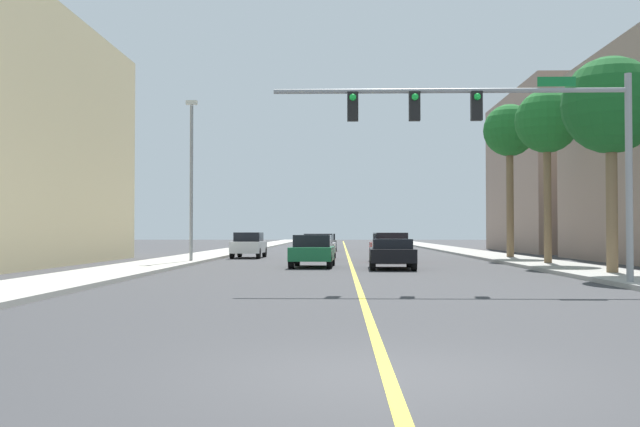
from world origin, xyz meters
name	(u,v)px	position (x,y,z in m)	size (l,w,h in m)	color
ground	(348,255)	(0.00, 42.00, 0.00)	(192.00, 192.00, 0.00)	#38383A
sidewalk_left	(216,254)	(-8.95, 42.00, 0.07)	(3.13, 168.00, 0.15)	#B2ADA3
sidewalk_right	(481,254)	(8.95, 42.00, 0.07)	(3.13, 168.00, 0.15)	#9E9B93
lane_marking_center	(348,255)	(0.00, 42.00, 0.00)	(0.16, 144.00, 0.01)	yellow
building_right_far	(572,173)	(18.15, 51.86, 6.32)	(10.26, 18.18, 12.64)	gray
traffic_signal_mast	(504,126)	(4.22, 13.33, 4.64)	(10.34, 0.36, 6.00)	gray
street_lamp	(191,172)	(-7.88, 28.30, 4.55)	(0.56, 0.28, 7.95)	gray
palm_near	(611,107)	(9.05, 18.20, 5.99)	(3.43, 3.43, 7.62)	brown
palm_mid	(547,124)	(9.06, 26.30, 6.59)	(2.92, 2.92, 8.01)	brown
palm_far	(510,133)	(9.18, 34.40, 7.23)	(2.98, 2.98, 8.73)	brown
car_black	(392,253)	(1.68, 23.42, 0.69)	(1.98, 4.24, 1.28)	black
car_white	(249,245)	(-6.03, 36.42, 0.79)	(1.84, 4.01, 1.54)	white
car_gray	(325,242)	(-1.78, 52.25, 0.72)	(1.98, 3.97, 1.42)	slate
car_silver	(319,246)	(-1.73, 34.43, 0.76)	(1.92, 3.93, 1.47)	#BCBCC1
car_green	(313,251)	(-1.75, 24.94, 0.74)	(1.98, 4.06, 1.44)	#196638
car_red	(390,247)	(2.09, 30.57, 0.79)	(2.02, 4.02, 1.53)	red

